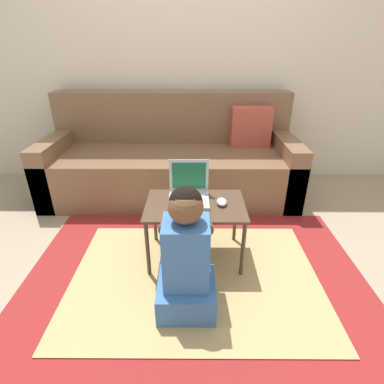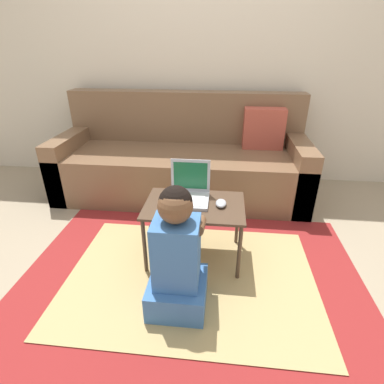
# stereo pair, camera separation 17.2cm
# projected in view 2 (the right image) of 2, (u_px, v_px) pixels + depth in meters

# --- Properties ---
(ground_plane) EXTENTS (16.00, 16.00, 0.00)m
(ground_plane) POSITION_uv_depth(u_px,v_px,m) (187.00, 260.00, 1.99)
(ground_plane) COLOR gray
(wall_back) EXTENTS (9.00, 0.06, 2.50)m
(wall_back) POSITION_uv_depth(u_px,v_px,m) (206.00, 48.00, 2.75)
(wall_back) COLOR beige
(wall_back) RESTS_ON ground_plane
(area_rug) EXTENTS (2.08, 1.48, 0.01)m
(area_rug) POSITION_uv_depth(u_px,v_px,m) (191.00, 278.00, 1.84)
(area_rug) COLOR maroon
(area_rug) RESTS_ON ground_plane
(couch) EXTENTS (2.22, 0.84, 0.89)m
(couch) POSITION_uv_depth(u_px,v_px,m) (183.00, 161.00, 2.80)
(couch) COLOR brown
(couch) RESTS_ON ground_plane
(laptop_desk) EXTENTS (0.62, 0.41, 0.40)m
(laptop_desk) POSITION_uv_depth(u_px,v_px,m) (194.00, 211.00, 1.87)
(laptop_desk) COLOR #4C3828
(laptop_desk) RESTS_ON ground_plane
(laptop) EXTENTS (0.25, 0.23, 0.24)m
(laptop) POSITION_uv_depth(u_px,v_px,m) (189.00, 194.00, 1.89)
(laptop) COLOR #B7BCC6
(laptop) RESTS_ON laptop_desk
(computer_mouse) EXTENTS (0.06, 0.10, 0.03)m
(computer_mouse) POSITION_uv_depth(u_px,v_px,m) (221.00, 203.00, 1.83)
(computer_mouse) COLOR #B2B7C1
(computer_mouse) RESTS_ON laptop_desk
(person_seated) EXTENTS (0.30, 0.38, 0.72)m
(person_seated) POSITION_uv_depth(u_px,v_px,m) (177.00, 259.00, 1.52)
(person_seated) COLOR #3D70B2
(person_seated) RESTS_ON ground_plane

